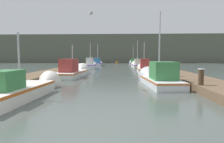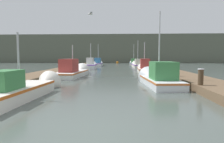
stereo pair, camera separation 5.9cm
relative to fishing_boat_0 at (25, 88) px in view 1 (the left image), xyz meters
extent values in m
plane|color=#47514C|center=(3.32, -4.15, -0.36)|extent=(200.00, 200.00, 0.00)
cube|color=brown|center=(-2.31, 11.85, -0.17)|extent=(2.30, 40.00, 0.39)
cube|color=brown|center=(8.95, 11.85, -0.17)|extent=(2.30, 40.00, 0.39)
cube|color=#565B4C|center=(3.32, 51.00, 3.36)|extent=(120.00, 16.00, 7.44)
cube|color=silver|center=(-0.03, -0.79, -0.09)|extent=(1.59, 4.77, 0.54)
cube|color=#C85819|center=(-0.03, -0.79, 0.12)|extent=(1.62, 4.80, 0.10)
cone|color=silver|center=(0.08, 2.15, -0.09)|extent=(1.39, 1.21, 1.35)
cube|color=#387A42|center=(-0.05, -1.38, 0.53)|extent=(0.91, 1.36, 0.71)
cylinder|color=#B2B2B7|center=(-0.02, -0.44, 1.28)|extent=(0.08, 0.08, 2.21)
cube|color=silver|center=(6.52, 3.44, -0.13)|extent=(1.99, 4.62, 0.46)
cube|color=#C96831|center=(6.52, 3.44, 0.03)|extent=(2.02, 4.65, 0.10)
cone|color=silver|center=(6.28, 6.20, -0.13)|extent=(1.61, 1.16, 1.53)
cube|color=#387A42|center=(6.57, 2.88, 0.60)|extent=(1.41, 1.69, 1.00)
cylinder|color=#B2B2B7|center=(6.49, 3.78, 2.09)|extent=(0.08, 0.08, 3.99)
cube|color=silver|center=(-0.04, 8.20, -0.12)|extent=(1.96, 5.23, 0.49)
cube|color=#C35A1F|center=(-0.04, 8.20, 0.07)|extent=(1.99, 5.26, 0.10)
cone|color=silver|center=(0.11, 11.30, -0.12)|extent=(1.67, 1.15, 1.62)
cube|color=#99332D|center=(-0.07, 7.55, 0.65)|extent=(1.21, 1.89, 1.05)
cylinder|color=#B2B2B7|center=(-0.02, 8.58, 1.25)|extent=(0.08, 0.08, 2.24)
cube|color=silver|center=(6.70, 13.48, -0.13)|extent=(1.52, 4.46, 0.46)
cube|color=#964517|center=(6.70, 13.48, 0.04)|extent=(1.55, 4.49, 0.10)
cone|color=silver|center=(6.78, 16.17, -0.13)|extent=(1.34, 1.00, 1.31)
cube|color=#99332D|center=(6.68, 12.93, 0.61)|extent=(0.97, 1.87, 1.03)
cylinder|color=#B2B2B7|center=(6.71, 13.81, 1.52)|extent=(0.08, 0.08, 2.84)
cube|color=silver|center=(-0.07, 18.64, -0.02)|extent=(1.59, 3.94, 0.69)
cube|color=#7515D5|center=(-0.07, 18.64, 0.27)|extent=(1.62, 3.97, 0.10)
cone|color=silver|center=(-0.17, 21.05, -0.02)|extent=(1.39, 0.98, 1.36)
cube|color=silver|center=(-0.05, 18.15, 0.77)|extent=(0.92, 1.30, 0.88)
cylinder|color=#B2B2B7|center=(-0.08, 18.93, 1.75)|extent=(0.08, 0.08, 2.84)
cube|color=silver|center=(6.78, 23.58, -0.13)|extent=(1.80, 4.47, 0.47)
cube|color=#671FAF|center=(6.78, 23.58, 0.05)|extent=(1.84, 4.50, 0.10)
cone|color=silver|center=(6.64, 26.23, -0.13)|extent=(1.54, 0.98, 1.49)
cube|color=#B2AD9E|center=(6.81, 23.03, 0.53)|extent=(1.12, 1.57, 0.85)
cylinder|color=#B2B2B7|center=(6.76, 23.91, 2.01)|extent=(0.08, 0.08, 3.81)
cube|color=silver|center=(-0.17, 27.93, -0.09)|extent=(1.54, 4.87, 0.54)
cube|color=#5E1E9E|center=(-0.17, 27.93, 0.12)|extent=(1.57, 4.90, 0.10)
cone|color=silver|center=(-0.25, 30.88, -0.09)|extent=(1.35, 1.10, 1.32)
cube|color=#2D6699|center=(-0.15, 27.33, 0.64)|extent=(1.10, 1.99, 0.92)
cylinder|color=#B2B2B7|center=(-0.18, 28.29, 1.90)|extent=(0.08, 0.08, 3.44)
cube|color=silver|center=(6.61, 32.55, -0.11)|extent=(1.63, 4.42, 0.50)
cube|color=#327CC1|center=(6.61, 32.55, 0.08)|extent=(1.66, 4.45, 0.10)
cone|color=silver|center=(6.65, 35.25, -0.11)|extent=(1.50, 1.03, 1.49)
cube|color=#387A42|center=(6.60, 32.00, 0.53)|extent=(1.11, 1.26, 0.78)
cylinder|color=#B2B2B7|center=(6.62, 32.88, 1.97)|extent=(0.08, 0.08, 3.67)
cylinder|color=#473523|center=(-1.09, 10.03, 0.20)|extent=(0.25, 0.25, 1.13)
cylinder|color=silver|center=(-1.09, 10.03, 0.79)|extent=(0.29, 0.29, 0.04)
cylinder|color=#473523|center=(8.01, 1.21, 0.21)|extent=(0.25, 0.25, 1.14)
cylinder|color=silver|center=(8.01, 1.21, 0.80)|extent=(0.29, 0.29, 0.04)
cylinder|color=#473523|center=(7.78, 37.10, 0.25)|extent=(0.26, 0.26, 1.23)
cylinder|color=silver|center=(7.78, 37.10, 0.89)|extent=(0.29, 0.29, 0.04)
cylinder|color=#473523|center=(7.80, 5.40, 0.21)|extent=(0.22, 0.22, 1.14)
cylinder|color=silver|center=(7.80, 5.40, 0.80)|extent=(0.26, 0.26, 0.04)
sphere|color=#BF6513|center=(3.05, 41.07, -0.19)|extent=(0.62, 0.62, 0.62)
cylinder|color=black|center=(3.05, 41.07, 0.37)|extent=(0.06, 0.06, 0.50)
ellipsoid|color=white|center=(2.50, 2.66, 3.73)|extent=(0.31, 0.23, 0.12)
cube|color=gray|center=(2.55, 2.53, 3.75)|extent=(0.21, 0.30, 0.07)
cube|color=gray|center=(2.45, 2.79, 3.75)|extent=(0.21, 0.30, 0.07)
camera|label=1|loc=(4.20, -8.46, 1.41)|focal=32.00mm
camera|label=2|loc=(4.26, -8.45, 1.41)|focal=32.00mm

